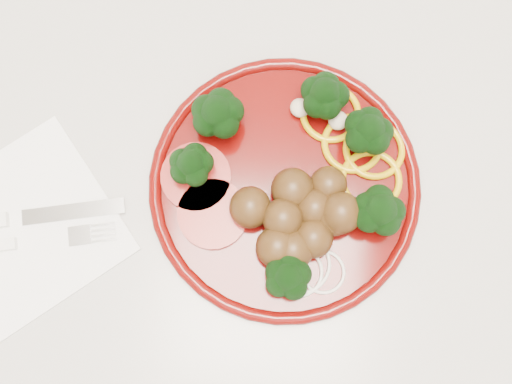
{
  "coord_description": "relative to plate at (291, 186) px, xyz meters",
  "views": [
    {
      "loc": [
        0.08,
        1.54,
        1.58
      ],
      "look_at": [
        0.07,
        1.67,
        0.92
      ],
      "focal_mm": 45.0,
      "sensor_mm": 36.0,
      "label": 1
    }
  ],
  "objects": [
    {
      "name": "plate",
      "position": [
        0.0,
        0.0,
        0.0
      ],
      "size": [
        0.29,
        0.29,
        0.07
      ],
      "rotation": [
        0.0,
        0.0,
        0.26
      ],
      "color": "#4B0504",
      "rests_on": "counter"
    },
    {
      "name": "napkin",
      "position": [
        -0.28,
        -0.06,
        -0.02
      ],
      "size": [
        0.25,
        0.25,
        0.0
      ],
      "primitive_type": "cube",
      "rotation": [
        0.0,
        0.0,
        0.67
      ],
      "color": "white",
      "rests_on": "counter"
    },
    {
      "name": "fork",
      "position": [
        -0.3,
        -0.08,
        -0.01
      ],
      "size": [
        0.18,
        0.05,
        0.01
      ],
      "rotation": [
        0.0,
        0.0,
        0.2
      ],
      "color": "white",
      "rests_on": "napkin"
    },
    {
      "name": "counter",
      "position": [
        -0.1,
        0.02,
        -0.47
      ],
      "size": [
        2.4,
        0.6,
        0.9
      ],
      "color": "silver",
      "rests_on": "ground"
    },
    {
      "name": "knife",
      "position": [
        -0.3,
        -0.06,
        -0.01
      ],
      "size": [
        0.2,
        0.06,
        0.01
      ],
      "rotation": [
        0.0,
        0.0,
        0.2
      ],
      "color": "silver",
      "rests_on": "napkin"
    }
  ]
}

